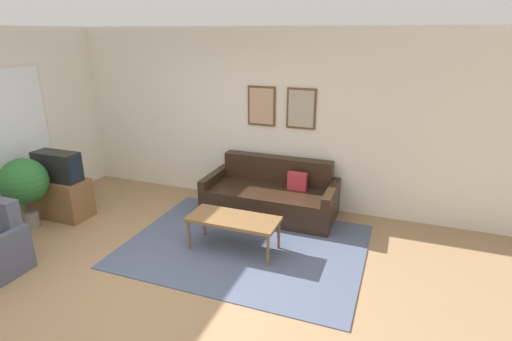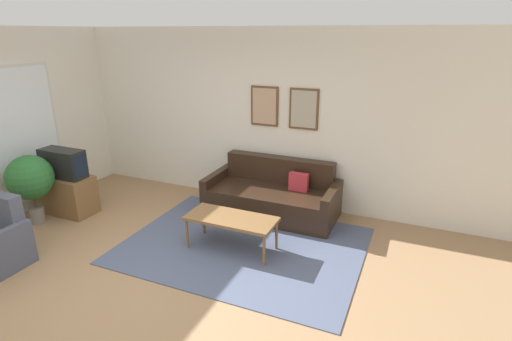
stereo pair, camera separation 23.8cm
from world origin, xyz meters
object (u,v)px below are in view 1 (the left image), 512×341
at_px(coffee_table, 234,221).
at_px(potted_plant_tall, 24,183).
at_px(couch, 271,196).
at_px(tv, 57,166).

bearing_deg(coffee_table, potted_plant_tall, -171.31).
height_order(couch, tv, tv).
relative_size(couch, tv, 2.82).
bearing_deg(coffee_table, couch, 85.33).
distance_m(coffee_table, potted_plant_tall, 2.96).
height_order(coffee_table, tv, tv).
distance_m(couch, potted_plant_tall, 3.45).
bearing_deg(tv, potted_plant_tall, -109.53).
bearing_deg(couch, potted_plant_tall, -151.53).
height_order(couch, coffee_table, couch).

